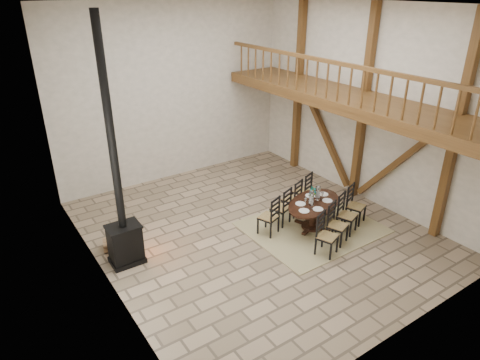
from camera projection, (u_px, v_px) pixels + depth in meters
ground at (255, 230)px, 10.19m from camera, size 8.00×8.00×0.00m
room_shell at (300, 99)px, 9.53m from camera, size 7.02×8.02×5.01m
rug at (312, 227)px, 10.29m from camera, size 3.00×2.50×0.02m
dining_table at (313, 215)px, 10.15m from camera, size 2.59×2.47×1.08m
wood_stove at (122, 216)px, 8.57m from camera, size 0.69×0.53×5.00m
log_basket at (123, 248)px, 9.13m from camera, size 0.59×0.59×0.49m
log_stack at (111, 244)px, 9.43m from camera, size 0.43×0.43×0.24m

